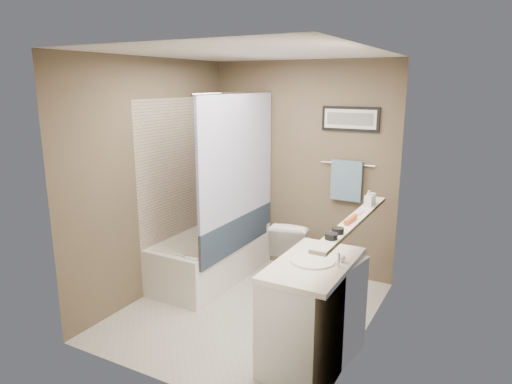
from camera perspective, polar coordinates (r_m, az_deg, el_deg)
The scene contains 33 objects.
ground at distance 4.58m, azimuth -0.92°, elevation -14.55°, with size 2.50×2.50×0.00m, color beige.
ceiling at distance 4.05m, azimuth -1.05°, elevation 16.74°, with size 2.20×2.50×0.04m, color white.
wall_back at distance 5.23m, azimuth 5.64°, elevation 2.95°, with size 2.20×0.04×2.40m, color brown.
wall_front at distance 3.17m, azimuth -11.96°, elevation -4.22°, with size 2.20×0.04×2.40m, color brown.
wall_left at distance 4.76m, azimuth -12.39°, elevation 1.65°, with size 0.04×2.50×2.40m, color brown.
wall_right at distance 3.76m, azimuth 13.54°, elevation -1.55°, with size 0.04×2.50×2.40m, color brown.
tile_surround at distance 5.19m, azimuth -8.80°, elevation 0.51°, with size 0.02×1.55×2.00m, color #BFA991.
curtain_rod at distance 4.67m, azimuth -2.33°, elevation 12.24°, with size 0.02×0.02×1.55m, color silver.
curtain_upper at distance 4.73m, azimuth -2.25°, elevation 4.35°, with size 0.03×1.45×1.28m, color white.
curtain_lower at distance 4.93m, azimuth -2.17°, elevation -5.11°, with size 0.03×1.45×0.36m, color #28394C.
mirror at distance 3.53m, azimuth 13.43°, elevation 4.48°, with size 0.02×1.60×1.00m, color silver.
shelf at distance 3.65m, azimuth 12.15°, elevation -3.52°, with size 0.12×1.60×0.03m, color silver.
towel_bar at distance 5.02m, azimuth 11.40°, elevation 3.46°, with size 0.02×0.02×0.60m, color silver.
towel at distance 5.03m, azimuth 11.24°, elevation 1.41°, with size 0.34×0.05×0.44m, color #8CB4CB.
art_frame at distance 4.98m, azimuth 11.71°, elevation 8.94°, with size 0.62×0.03×0.26m, color black.
art_mat at distance 4.96m, azimuth 11.67°, elevation 8.93°, with size 0.56×0.00×0.20m, color white.
art_image at distance 4.96m, azimuth 11.66°, elevation 8.93°, with size 0.50×0.00×0.13m, color #595959.
door at distance 2.93m, azimuth -3.54°, elevation -9.67°, with size 0.80×0.02×2.00m, color silver.
door_handle at distance 3.14m, azimuth -8.20°, elevation -8.13°, with size 0.02×0.02×0.10m, color silver.
bathtub at distance 5.20m, azimuth -5.61°, elevation -8.01°, with size 0.70×1.50×0.50m, color white.
tub_rim at distance 5.12m, azimuth -5.67°, elevation -5.41°, with size 0.56×1.36×0.02m, color beige.
toilet at distance 5.08m, azimuth 4.81°, elevation -7.23°, with size 0.40×0.70×0.72m, color white.
vanity at distance 3.68m, azimuth 7.18°, elevation -15.04°, with size 0.50×0.90×0.80m, color silver.
countertop at distance 3.50m, azimuth 7.22°, elevation -8.95°, with size 0.54×0.96×0.04m, color white.
sink_basin at distance 3.49m, azimuth 7.08°, elevation -8.50°, with size 0.34×0.34×0.01m, color white.
faucet_spout at distance 3.42m, azimuth 10.26°, elevation -8.37°, with size 0.02×0.02×0.10m, color silver.
faucet_knob at distance 3.51m, azimuth 10.77°, elevation -8.13°, with size 0.05×0.05×0.05m, color white.
candle_bowl_near at distance 3.15m, azimuth 9.39°, elevation -5.46°, with size 0.09×0.09×0.04m, color black.
candle_bowl_far at distance 3.28m, azimuth 10.17°, elevation -4.77°, with size 0.09×0.09×0.04m, color black.
hair_brush_front at distance 3.56m, azimuth 11.75°, elevation -3.34°, with size 0.04×0.04×0.22m, color #DD521F.
pink_comb at distance 3.81m, azimuth 12.91°, elevation -2.57°, with size 0.03×0.16×0.01m, color pink.
glass_jar at distance 4.11m, azimuth 14.19°, elevation -0.81°, with size 0.08×0.08×0.10m, color silver.
soap_bottle at distance 4.02m, azimuth 13.90°, elevation -0.80°, with size 0.06×0.07×0.14m, color #999999.
Camera 1 is at (1.98, -3.52, 2.15)m, focal length 32.00 mm.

